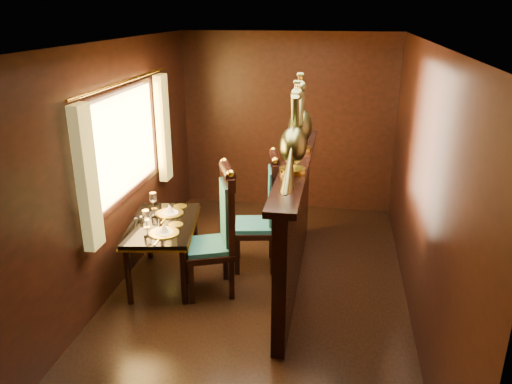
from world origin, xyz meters
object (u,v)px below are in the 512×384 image
Objects in this scene: chair_left at (220,227)px; peacock_right at (301,111)px; chair_right at (266,209)px; peacock_left at (294,129)px; dining_table at (163,228)px.

chair_left is 1.45m from peacock_right.
chair_left is 1.02× the size of chair_right.
peacock_left is at bearing -28.19° from chair_left.
peacock_right reaches higher than chair_left.
chair_right is at bearing 15.06° from dining_table.
chair_left is 0.70m from chair_right.
chair_right is (1.03, 0.47, 0.11)m from dining_table.
peacock_right is (0.34, 0.08, 1.08)m from chair_right.
peacock_right is (0.00, 0.75, 0.01)m from peacock_left.
chair_left is 1.64× the size of peacock_right.
dining_table is 0.91× the size of chair_right.
peacock_left reaches higher than chair_right.
dining_table is 1.14m from chair_right.
peacock_right is at bearing 2.96° from chair_right.
dining_table is 1.90m from peacock_right.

